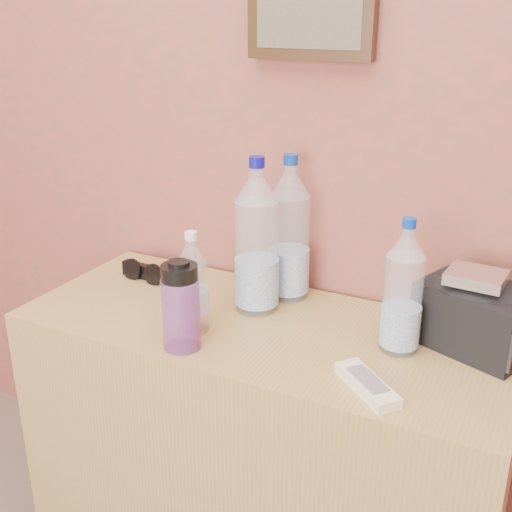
% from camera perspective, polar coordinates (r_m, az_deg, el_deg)
% --- Properties ---
extents(picture_frame, '(0.30, 0.03, 0.25)m').
position_cam_1_polar(picture_frame, '(1.52, 4.90, 21.66)').
color(picture_frame, '#382311').
rests_on(picture_frame, room_shell).
extents(dresser, '(1.13, 0.47, 0.71)m').
position_cam_1_polar(dresser, '(1.67, 0.55, -16.91)').
color(dresser, tan).
rests_on(dresser, ground).
extents(pet_large_b, '(0.10, 0.10, 0.36)m').
position_cam_1_polar(pet_large_b, '(1.56, 2.97, 1.79)').
color(pet_large_b, silver).
rests_on(pet_large_b, dresser).
extents(pet_large_c, '(0.10, 0.10, 0.37)m').
position_cam_1_polar(pet_large_c, '(1.49, 0.07, 1.02)').
color(pet_large_c, silver).
rests_on(pet_large_c, dresser).
extents(pet_large_d, '(0.08, 0.08, 0.29)m').
position_cam_1_polar(pet_large_d, '(1.35, 12.93, -3.28)').
color(pet_large_d, '#C6E5F6').
rests_on(pet_large_d, dresser).
extents(pet_small, '(0.07, 0.07, 0.23)m').
position_cam_1_polar(pet_small, '(1.42, -5.64, -2.83)').
color(pet_small, silver).
rests_on(pet_small, dresser).
extents(nalgene_bottle, '(0.08, 0.08, 0.20)m').
position_cam_1_polar(nalgene_bottle, '(1.35, -6.70, -4.42)').
color(nalgene_bottle, purple).
rests_on(nalgene_bottle, dresser).
extents(sunglasses, '(0.16, 0.07, 0.04)m').
position_cam_1_polar(sunglasses, '(1.73, -9.69, -1.44)').
color(sunglasses, black).
rests_on(sunglasses, dresser).
extents(ac_remote, '(0.16, 0.14, 0.02)m').
position_cam_1_polar(ac_remote, '(1.26, 9.85, -11.22)').
color(ac_remote, white).
rests_on(ac_remote, dresser).
extents(toiletry_bag, '(0.27, 0.23, 0.16)m').
position_cam_1_polar(toiletry_bag, '(1.43, 19.09, -4.84)').
color(toiletry_bag, black).
rests_on(toiletry_bag, dresser).
extents(foil_packet, '(0.12, 0.10, 0.02)m').
position_cam_1_polar(foil_packet, '(1.38, 18.97, -1.79)').
color(foil_packet, white).
rests_on(foil_packet, toiletry_bag).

